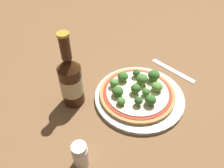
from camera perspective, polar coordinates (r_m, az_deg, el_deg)
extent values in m
plane|color=brown|center=(0.66, 4.39, -3.76)|extent=(3.00, 3.00, 0.00)
cylinder|color=#B2B7B2|center=(0.66, 7.11, -3.32)|extent=(0.27, 0.27, 0.01)
cylinder|color=#B77F42|center=(0.65, 6.59, -2.52)|extent=(0.22, 0.22, 0.01)
cylinder|color=maroon|center=(0.65, 6.63, -2.17)|extent=(0.20, 0.20, 0.00)
cylinder|color=beige|center=(0.65, 6.64, -2.09)|extent=(0.18, 0.18, 0.00)
cylinder|color=#7A9E5B|center=(0.67, 2.81, 1.29)|extent=(0.01, 0.01, 0.01)
ellipsoid|color=#386628|center=(0.67, 2.85, 2.03)|extent=(0.03, 0.03, 0.03)
cylinder|color=#7A9E5B|center=(0.69, 10.71, 1.35)|extent=(0.01, 0.01, 0.01)
ellipsoid|color=#386628|center=(0.68, 10.87, 2.26)|extent=(0.04, 0.04, 0.03)
cylinder|color=#7A9E5B|center=(0.69, 6.33, 2.27)|extent=(0.01, 0.01, 0.01)
ellipsoid|color=#2D5123|center=(0.68, 6.39, 2.92)|extent=(0.02, 0.02, 0.02)
cylinder|color=#7A9E5B|center=(0.62, 9.92, -4.87)|extent=(0.01, 0.01, 0.01)
ellipsoid|color=#386628|center=(0.61, 10.06, -4.10)|extent=(0.03, 0.03, 0.03)
cylinder|color=#7A9E5B|center=(0.61, 2.73, -5.16)|extent=(0.01, 0.01, 0.01)
ellipsoid|color=#477A33|center=(0.60, 2.76, -4.63)|extent=(0.02, 0.02, 0.02)
cylinder|color=#7A9E5B|center=(0.64, 6.13, -1.94)|extent=(0.01, 0.01, 0.01)
ellipsoid|color=#386628|center=(0.63, 6.21, -1.15)|extent=(0.03, 0.03, 0.03)
cylinder|color=#7A9E5B|center=(0.63, 1.51, -2.65)|extent=(0.01, 0.01, 0.01)
ellipsoid|color=#386628|center=(0.62, 1.53, -1.94)|extent=(0.03, 0.03, 0.03)
cylinder|color=#7A9E5B|center=(0.65, 0.41, -0.48)|extent=(0.01, 0.01, 0.01)
ellipsoid|color=#568E3D|center=(0.64, 0.41, 0.24)|extent=(0.03, 0.03, 0.02)
cylinder|color=#7A9E5B|center=(0.66, 11.57, -1.34)|extent=(0.01, 0.01, 0.01)
ellipsoid|color=#568E3D|center=(0.65, 11.70, -0.66)|extent=(0.03, 0.03, 0.02)
cylinder|color=#7A9E5B|center=(0.67, 7.71, 0.37)|extent=(0.01, 0.01, 0.01)
ellipsoid|color=#477A33|center=(0.66, 7.83, 1.29)|extent=(0.04, 0.04, 0.03)
cylinder|color=#7A9E5B|center=(0.61, 6.86, -5.02)|extent=(0.01, 0.01, 0.01)
ellipsoid|color=#2D5123|center=(0.60, 6.94, -4.33)|extent=(0.02, 0.02, 0.02)
cylinder|color=#7A9E5B|center=(0.64, 8.80, -2.61)|extent=(0.01, 0.01, 0.01)
ellipsoid|color=#386628|center=(0.63, 8.89, -2.04)|extent=(0.02, 0.02, 0.02)
cylinder|color=#381E0F|center=(0.62, -10.46, -0.33)|extent=(0.06, 0.06, 0.12)
cylinder|color=#C6B793|center=(0.62, -10.49, -0.17)|extent=(0.06, 0.06, 0.06)
cone|color=#381E0F|center=(0.57, -11.46, 5.36)|extent=(0.06, 0.06, 0.03)
cylinder|color=#381E0F|center=(0.54, -12.17, 9.37)|extent=(0.03, 0.03, 0.06)
cylinder|color=#B7892D|center=(0.52, -12.75, 12.56)|extent=(0.03, 0.03, 0.01)
cylinder|color=silver|center=(0.52, -8.20, -18.23)|extent=(0.04, 0.04, 0.06)
cylinder|color=silver|center=(0.49, -8.63, -16.24)|extent=(0.03, 0.03, 0.01)
cube|color=silver|center=(0.78, 15.59, 3.49)|extent=(0.06, 0.17, 0.00)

